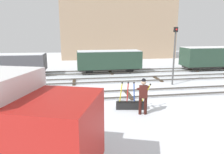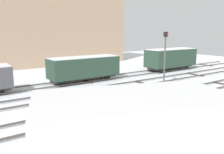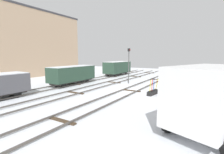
{
  "view_description": "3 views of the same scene",
  "coord_description": "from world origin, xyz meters",
  "px_view_note": "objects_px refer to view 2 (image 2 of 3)",
  "views": [
    {
      "loc": [
        -3.04,
        -12.11,
        3.92
      ],
      "look_at": [
        -1.08,
        0.07,
        1.22
      ],
      "focal_mm": 32.72,
      "sensor_mm": 36.0,
      "label": 1
    },
    {
      "loc": [
        -9.63,
        -10.31,
        4.34
      ],
      "look_at": [
        -1.07,
        2.03,
        1.41
      ],
      "focal_mm": 37.59,
      "sensor_mm": 36.0,
      "label": 2
    },
    {
      "loc": [
        -14.52,
        -6.53,
        3.38
      ],
      "look_at": [
        -0.69,
        1.77,
        1.33
      ],
      "focal_mm": 26.48,
      "sensor_mm": 36.0,
      "label": 3
    }
  ],
  "objects_px": {
    "freight_car_back_track": "(171,58)",
    "delivery_truck": "(162,146)",
    "signal_post": "(165,54)",
    "freight_car_near_switch": "(84,67)",
    "rail_worker": "(186,98)",
    "switch_lever_frame": "(168,110)"
  },
  "relations": [
    {
      "from": "freight_car_near_switch",
      "to": "signal_post",
      "type": "bearing_deg",
      "value": -53.65
    },
    {
      "from": "rail_worker",
      "to": "switch_lever_frame",
      "type": "bearing_deg",
      "value": 127.55
    },
    {
      "from": "freight_car_back_track",
      "to": "delivery_truck",
      "type": "bearing_deg",
      "value": -139.84
    },
    {
      "from": "signal_post",
      "to": "freight_car_near_switch",
      "type": "height_order",
      "value": "signal_post"
    },
    {
      "from": "switch_lever_frame",
      "to": "signal_post",
      "type": "bearing_deg",
      "value": 54.46
    },
    {
      "from": "delivery_truck",
      "to": "rail_worker",
      "type": "bearing_deg",
      "value": 52.3
    },
    {
      "from": "rail_worker",
      "to": "signal_post",
      "type": "bearing_deg",
      "value": 61.75
    },
    {
      "from": "rail_worker",
      "to": "freight_car_back_track",
      "type": "height_order",
      "value": "freight_car_back_track"
    },
    {
      "from": "rail_worker",
      "to": "signal_post",
      "type": "relative_size",
      "value": 0.42
    },
    {
      "from": "switch_lever_frame",
      "to": "rail_worker",
      "type": "bearing_deg",
      "value": -52.45
    },
    {
      "from": "freight_car_back_track",
      "to": "signal_post",
      "type": "bearing_deg",
      "value": -142.58
    },
    {
      "from": "signal_post",
      "to": "freight_car_near_switch",
      "type": "distance_m",
      "value": 6.93
    },
    {
      "from": "freight_car_back_track",
      "to": "freight_car_near_switch",
      "type": "relative_size",
      "value": 1.02
    },
    {
      "from": "signal_post",
      "to": "freight_car_back_track",
      "type": "bearing_deg",
      "value": 38.08
    },
    {
      "from": "freight_car_back_track",
      "to": "freight_car_near_switch",
      "type": "xyz_separation_m",
      "value": [
        -11.03,
        -0.0,
        -0.12
      ]
    },
    {
      "from": "delivery_truck",
      "to": "signal_post",
      "type": "relative_size",
      "value": 1.49
    },
    {
      "from": "rail_worker",
      "to": "delivery_truck",
      "type": "height_order",
      "value": "delivery_truck"
    },
    {
      "from": "switch_lever_frame",
      "to": "freight_car_near_switch",
      "type": "xyz_separation_m",
      "value": [
        0.3,
        9.84,
        1.03
      ]
    },
    {
      "from": "signal_post",
      "to": "switch_lever_frame",
      "type": "bearing_deg",
      "value": -134.94
    },
    {
      "from": "switch_lever_frame",
      "to": "freight_car_near_switch",
      "type": "bearing_deg",
      "value": 97.64
    },
    {
      "from": "rail_worker",
      "to": "freight_car_near_switch",
      "type": "height_order",
      "value": "freight_car_near_switch"
    },
    {
      "from": "freight_car_back_track",
      "to": "freight_car_near_switch",
      "type": "height_order",
      "value": "freight_car_back_track"
    }
  ]
}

